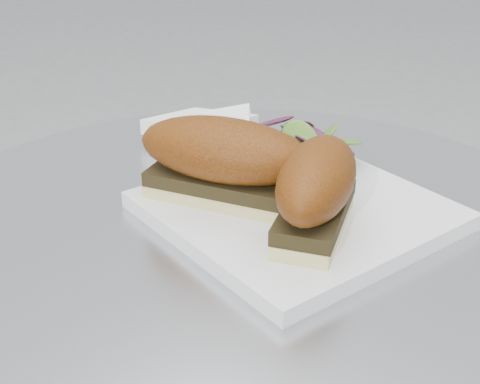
# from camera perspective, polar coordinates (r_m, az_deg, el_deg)

# --- Properties ---
(plate) EXTENTS (0.30, 0.30, 0.02)m
(plate) POSITION_cam_1_polar(r_m,az_deg,el_deg) (0.65, 4.83, -1.54)
(plate) COLOR white
(plate) RESTS_ON table
(sandwich_left) EXTENTS (0.19, 0.12, 0.08)m
(sandwich_left) POSITION_cam_1_polar(r_m,az_deg,el_deg) (0.63, -1.35, 2.87)
(sandwich_left) COLOR #D5CA85
(sandwich_left) RESTS_ON plate
(sandwich_right) EXTENTS (0.11, 0.16, 0.08)m
(sandwich_right) POSITION_cam_1_polar(r_m,az_deg,el_deg) (0.58, 6.54, 0.35)
(sandwich_right) COLOR #D5CA85
(sandwich_right) RESTS_ON plate
(salad) EXTENTS (0.11, 0.11, 0.05)m
(salad) POSITION_cam_1_polar(r_m,az_deg,el_deg) (0.71, 5.51, 4.04)
(salad) COLOR #5B8B2D
(salad) RESTS_ON plate
(napkin) EXTENTS (0.16, 0.16, 0.02)m
(napkin) POSITION_cam_1_polar(r_m,az_deg,el_deg) (0.81, -2.84, 4.45)
(napkin) COLOR white
(napkin) RESTS_ON table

